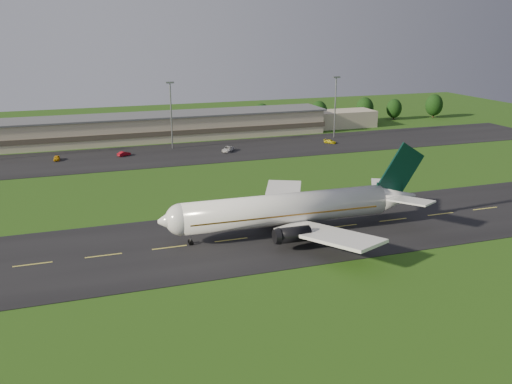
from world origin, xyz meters
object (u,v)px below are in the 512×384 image
object	(u,v)px
terminal	(167,127)
service_vehicle_a	(57,158)
service_vehicle_b	(124,154)
light_mast_centre	(171,107)
service_vehicle_c	(228,149)
service_vehicle_d	(330,141)
airliner	(290,209)
light_mast_east	(335,100)

from	to	relation	value
terminal	service_vehicle_a	bearing A→B (deg)	-148.50
terminal	service_vehicle_b	distance (m)	27.84
service_vehicle_b	service_vehicle_a	bearing A→B (deg)	58.80
terminal	service_vehicle_b	size ratio (longest dim) A/B	36.42
terminal	light_mast_centre	size ratio (longest dim) A/B	7.13
service_vehicle_b	service_vehicle_c	bearing A→B (deg)	-127.48
service_vehicle_c	service_vehicle_b	bearing A→B (deg)	-151.84
light_mast_centre	service_vehicle_d	world-z (taller)	light_mast_centre
service_vehicle_a	service_vehicle_d	bearing A→B (deg)	1.99
terminal	service_vehicle_d	world-z (taller)	terminal
service_vehicle_d	terminal	bearing A→B (deg)	112.83
service_vehicle_b	service_vehicle_c	size ratio (longest dim) A/B	0.74
service_vehicle_b	service_vehicle_d	bearing A→B (deg)	-122.41
light_mast_centre	service_vehicle_c	distance (m)	21.42
service_vehicle_a	service_vehicle_b	world-z (taller)	same
airliner	service_vehicle_d	size ratio (longest dim) A/B	12.72
light_mast_centre	service_vehicle_a	world-z (taller)	light_mast_centre
light_mast_centre	service_vehicle_a	bearing A→B (deg)	-170.93
service_vehicle_d	service_vehicle_a	bearing A→B (deg)	138.04
service_vehicle_a	light_mast_centre	bearing A→B (deg)	13.36
light_mast_east	service_vehicle_c	distance (m)	43.05
airliner	service_vehicle_d	world-z (taller)	airliner
service_vehicle_c	terminal	bearing A→B (deg)	153.06
airliner	light_mast_east	size ratio (longest dim) A/B	2.52
terminal	service_vehicle_c	size ratio (longest dim) A/B	26.92
service_vehicle_c	service_vehicle_d	world-z (taller)	service_vehicle_c
terminal	service_vehicle_b	xyz separation A→B (m)	(-16.72, -22.02, -3.23)
airliner	service_vehicle_d	xyz separation A→B (m)	(43.13, 71.27, -3.98)
service_vehicle_a	service_vehicle_b	size ratio (longest dim) A/B	0.97
airliner	light_mast_centre	world-z (taller)	light_mast_centre
light_mast_centre	service_vehicle_b	xyz separation A→B (m)	(-15.32, -5.84, -11.98)
light_mast_centre	service_vehicle_d	bearing A→B (deg)	-10.07
light_mast_east	service_vehicle_a	size ratio (longest dim) A/B	5.29
light_mast_centre	service_vehicle_c	bearing A→B (deg)	-33.70
terminal	service_vehicle_c	xyz separation A→B (m)	(13.43, -26.07, -3.14)
airliner	light_mast_east	world-z (taller)	light_mast_east
terminal	service_vehicle_d	xyz separation A→B (m)	(47.85, -24.93, -3.31)
service_vehicle_b	service_vehicle_c	distance (m)	30.42
service_vehicle_a	service_vehicle_c	bearing A→B (deg)	-0.98
service_vehicle_d	light_mast_centre	bearing A→B (deg)	130.28
service_vehicle_b	service_vehicle_d	distance (m)	64.64
light_mast_centre	light_mast_east	xyz separation A→B (m)	(55.00, 0.00, 0.00)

